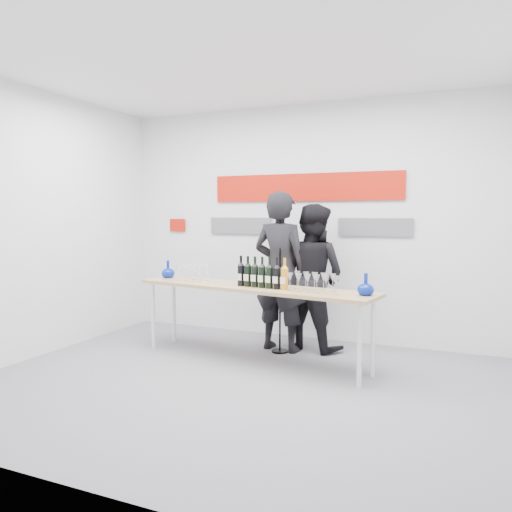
# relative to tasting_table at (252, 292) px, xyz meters

# --- Properties ---
(ground) EXTENTS (5.00, 5.00, 0.00)m
(ground) POSITION_rel_tasting_table_xyz_m (0.19, -0.75, -0.77)
(ground) COLOR slate
(ground) RESTS_ON ground
(back_wall) EXTENTS (5.00, 0.04, 3.00)m
(back_wall) POSITION_rel_tasting_table_xyz_m (0.19, 1.25, 0.73)
(back_wall) COLOR silver
(back_wall) RESTS_ON ground
(signage) EXTENTS (3.38, 0.02, 0.79)m
(signage) POSITION_rel_tasting_table_xyz_m (0.13, 1.22, 1.04)
(signage) COLOR #AD1507
(signage) RESTS_ON back_wall
(tasting_table) EXTENTS (2.82, 0.97, 0.83)m
(tasting_table) POSITION_rel_tasting_table_xyz_m (0.00, 0.00, 0.00)
(tasting_table) COLOR tan
(tasting_table) RESTS_ON ground
(wine_bottles) EXTENTS (0.62, 0.17, 0.33)m
(wine_bottles) POSITION_rel_tasting_table_xyz_m (0.15, -0.08, 0.23)
(wine_bottles) COLOR black
(wine_bottles) RESTS_ON tasting_table
(decanter_left) EXTENTS (0.16, 0.16, 0.21)m
(decanter_left) POSITION_rel_tasting_table_xyz_m (-1.24, 0.24, 0.17)
(decanter_left) COLOR navy
(decanter_left) RESTS_ON tasting_table
(decanter_right) EXTENTS (0.16, 0.16, 0.21)m
(decanter_right) POSITION_rel_tasting_table_xyz_m (1.25, -0.15, 0.17)
(decanter_right) COLOR navy
(decanter_right) RESTS_ON tasting_table
(glasses_left) EXTENTS (0.38, 0.27, 0.18)m
(glasses_left) POSITION_rel_tasting_table_xyz_m (-0.82, 0.13, 0.15)
(glasses_left) COLOR silver
(glasses_left) RESTS_ON tasting_table
(glasses_right) EXTENTS (0.56, 0.30, 0.18)m
(glasses_right) POSITION_rel_tasting_table_xyz_m (0.72, -0.12, 0.15)
(glasses_right) COLOR silver
(glasses_right) RESTS_ON tasting_table
(presenter_left) EXTENTS (0.74, 0.54, 1.87)m
(presenter_left) POSITION_rel_tasting_table_xyz_m (0.12, 0.55, 0.17)
(presenter_left) COLOR black
(presenter_left) RESTS_ON ground
(presenter_right) EXTENTS (1.00, 0.87, 1.73)m
(presenter_right) POSITION_rel_tasting_table_xyz_m (0.44, 0.78, 0.09)
(presenter_right) COLOR black
(presenter_right) RESTS_ON ground
(mic_stand) EXTENTS (0.19, 0.19, 1.66)m
(mic_stand) POSITION_rel_tasting_table_xyz_m (0.15, 0.45, -0.26)
(mic_stand) COLOR black
(mic_stand) RESTS_ON ground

